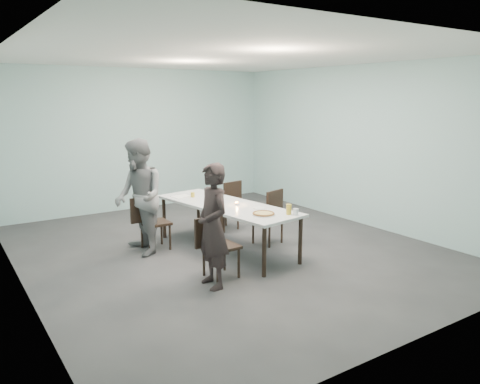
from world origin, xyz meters
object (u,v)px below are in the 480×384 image
table (226,208)px  diner_far (139,197)px  chair_near_left (216,242)px  beer_glass (289,209)px  chair_far_left (150,219)px  chair_near_right (271,213)px  amber_tumbler (193,195)px  pizza (264,214)px  tealight (237,204)px  diner_near (213,226)px  chair_far_right (228,202)px  side_plate (259,208)px  water_tumbler (296,212)px

table → diner_far: diner_far is taller
chair_near_left → beer_glass: beer_glass is taller
chair_far_left → diner_far: 0.45m
chair_near_right → amber_tumbler: size_ratio=10.88×
pizza → amber_tumbler: (-0.27, 1.64, 0.02)m
diner_far → tealight: size_ratio=31.98×
diner_near → pizza: bearing=107.9°
table → diner_far: size_ratio=1.51×
tealight → diner_far: bearing=150.1°
diner_near → chair_near_left: bearing=144.0°
beer_glass → chair_near_right: bearing=66.3°
chair_far_right → side_plate: chair_far_right is taller
chair_far_left → chair_near_right: bearing=-20.7°
side_plate → table: bearing=116.8°
side_plate → tealight: tealight is taller
chair_near_right → amber_tumbler: chair_near_right is taller
chair_near_left → table: bearing=48.9°
table → chair_far_left: size_ratio=3.11×
chair_near_right → water_tumbler: (-0.37, -1.07, 0.29)m
table → diner_near: (-0.92, -1.15, 0.11)m
side_plate → beer_glass: (0.13, -0.54, 0.07)m
beer_glass → diner_near: bearing=-175.9°
chair_near_left → diner_far: size_ratio=0.49×
diner_near → water_tumbler: diner_near is taller
chair_far_left → amber_tumbler: bearing=6.8°
chair_near_left → pizza: 0.86m
diner_near → side_plate: 1.34m
chair_far_left → chair_far_right: size_ratio=1.00×
amber_tumbler → chair_far_left: bearing=-174.3°
chair_near_right → side_plate: 0.77m
diner_near → diner_far: size_ratio=0.89×
side_plate → water_tumbler: water_tumbler is taller
chair_far_left → pizza: bearing=-54.4°
chair_far_left → water_tumbler: (1.46, -1.80, 0.29)m
table → chair_near_left: 1.22m
diner_near → water_tumbler: size_ratio=17.80×
pizza → amber_tumbler: 1.66m
chair_near_left → pizza: (0.82, 0.05, 0.27)m
diner_near → side_plate: (1.18, 0.63, -0.05)m
table → water_tumbler: 1.23m
chair_far_right → amber_tumbler: 0.97m
diner_far → pizza: diner_far is taller
chair_far_left → pizza: 1.91m
table → beer_glass: beer_glass is taller
table → water_tumbler: (0.46, -1.13, 0.10)m
table → chair_near_left: bearing=-128.4°
chair_near_right → diner_near: 2.08m
water_tumbler → chair_far_left: bearing=129.0°
chair_near_right → amber_tumbler: (-1.03, 0.81, 0.29)m
diner_far → amber_tumbler: 1.03m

